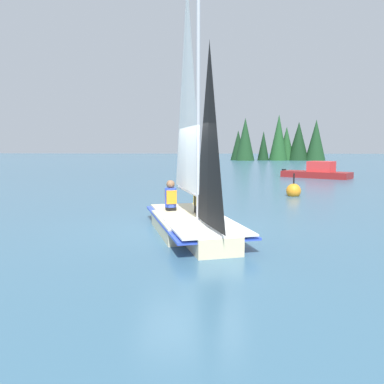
{
  "coord_description": "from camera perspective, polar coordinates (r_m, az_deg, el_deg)",
  "views": [
    {
      "loc": [
        -0.78,
        8.72,
        1.99
      ],
      "look_at": [
        0.0,
        0.0,
        0.97
      ],
      "focal_mm": 35.0,
      "sensor_mm": 36.0,
      "label": 1
    }
  ],
  "objects": [
    {
      "name": "ground_plane",
      "position": [
        8.98,
        -0.0,
        -6.13
      ],
      "size": [
        260.0,
        260.0,
        0.0
      ],
      "primitive_type": "plane",
      "color": "#38607A"
    },
    {
      "name": "sailboat_main",
      "position": [
        8.84,
        -0.01,
        -0.75
      ],
      "size": [
        2.94,
        4.67,
        6.08
      ],
      "rotation": [
        0.0,
        0.0,
        1.9
      ],
      "color": "beige",
      "rests_on": "ground_plane"
    },
    {
      "name": "sailor_helm",
      "position": [
        9.45,
        1.23,
        -1.66
      ],
      "size": [
        0.38,
        0.41,
        1.16
      ],
      "rotation": [
        0.0,
        0.0,
        1.9
      ],
      "color": "black",
      "rests_on": "ground_plane"
    },
    {
      "name": "sailor_crew",
      "position": [
        9.86,
        -3.28,
        -1.32
      ],
      "size": [
        0.38,
        0.41,
        1.16
      ],
      "rotation": [
        0.0,
        0.0,
        1.9
      ],
      "color": "black",
      "rests_on": "ground_plane"
    },
    {
      "name": "motorboat_distant",
      "position": [
        26.75,
        18.57,
        2.91
      ],
      "size": [
        4.62,
        3.81,
        1.12
      ],
      "rotation": [
        0.0,
        0.0,
        2.56
      ],
      "color": "maroon",
      "rests_on": "ground_plane"
    },
    {
      "name": "treeline_shore",
      "position": [
        63.41,
        13.29,
        7.6
      ],
      "size": [
        15.34,
        5.34,
        7.43
      ],
      "color": "#193D1E",
      "rests_on": "ground_plane"
    },
    {
      "name": "buoy_marker",
      "position": [
        16.23,
        15.21,
        0.18
      ],
      "size": [
        0.61,
        0.61,
        1.04
      ],
      "color": "orange",
      "rests_on": "ground_plane"
    }
  ]
}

